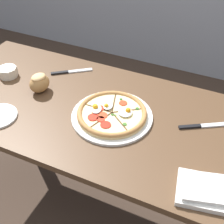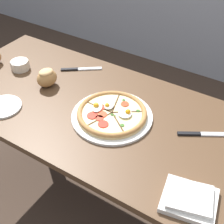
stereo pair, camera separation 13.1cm
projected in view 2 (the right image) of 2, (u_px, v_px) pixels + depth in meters
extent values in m
plane|color=#3D2D23|center=(99.00, 201.00, 1.86)|extent=(12.00, 12.00, 0.00)
cube|color=#513823|center=(95.00, 110.00, 1.40)|extent=(1.53, 0.71, 0.03)
cube|color=#513823|center=(35.00, 91.00, 2.12)|extent=(0.06, 0.06, 0.70)
cylinder|color=white|center=(112.00, 116.00, 1.33)|extent=(0.35, 0.35, 0.01)
cylinder|color=#DBB775|center=(112.00, 114.00, 1.32)|extent=(0.30, 0.30, 0.01)
cylinder|color=beige|center=(112.00, 113.00, 1.32)|extent=(0.26, 0.26, 0.00)
torus|color=#B27A42|center=(112.00, 113.00, 1.32)|extent=(0.30, 0.30, 0.02)
cube|color=#472D19|center=(100.00, 119.00, 1.29)|extent=(0.05, 0.13, 0.00)
cube|color=#472D19|center=(118.00, 122.00, 1.27)|extent=(0.11, 0.08, 0.00)
cube|color=#472D19|center=(127.00, 112.00, 1.32)|extent=(0.11, 0.08, 0.00)
cube|color=#472D19|center=(116.00, 103.00, 1.37)|extent=(0.04, 0.13, 0.00)
cube|color=#472D19|center=(99.00, 107.00, 1.34)|extent=(0.13, 0.01, 0.00)
cylinder|color=red|center=(100.00, 107.00, 1.34)|extent=(0.04, 0.04, 0.00)
cylinder|color=red|center=(102.00, 114.00, 1.31)|extent=(0.04, 0.04, 0.00)
cylinder|color=red|center=(103.00, 124.00, 1.26)|extent=(0.04, 0.04, 0.00)
cylinder|color=red|center=(92.00, 116.00, 1.30)|extent=(0.05, 0.05, 0.00)
cylinder|color=red|center=(125.00, 104.00, 1.36)|extent=(0.04, 0.04, 0.00)
cylinder|color=red|center=(99.00, 118.00, 1.29)|extent=(0.03, 0.03, 0.00)
ellipsoid|color=white|center=(109.00, 106.00, 1.34)|extent=(0.04, 0.05, 0.01)
sphere|color=#F4AD1E|center=(107.00, 105.00, 1.33)|extent=(0.02, 0.02, 0.02)
ellipsoid|color=white|center=(125.00, 113.00, 1.30)|extent=(0.08, 0.08, 0.01)
sphere|color=orange|center=(128.00, 112.00, 1.30)|extent=(0.02, 0.02, 0.02)
ellipsoid|color=white|center=(97.00, 108.00, 1.33)|extent=(0.06, 0.07, 0.01)
sphere|color=#F4AD1E|center=(96.00, 105.00, 1.33)|extent=(0.02, 0.02, 0.02)
cylinder|color=#2D5B1E|center=(124.00, 100.00, 1.38)|extent=(0.01, 0.01, 0.00)
cylinder|color=#386B23|center=(122.00, 125.00, 1.25)|extent=(0.02, 0.02, 0.00)
cylinder|color=#2D5B1E|center=(112.00, 114.00, 1.31)|extent=(0.01, 0.01, 0.00)
cylinder|color=#2D5B1E|center=(130.00, 115.00, 1.30)|extent=(0.01, 0.01, 0.00)
cylinder|color=#477A2D|center=(115.00, 116.00, 1.30)|extent=(0.01, 0.01, 0.00)
cylinder|color=#2D5B1E|center=(138.00, 111.00, 1.32)|extent=(0.02, 0.02, 0.00)
cylinder|color=#386B23|center=(97.00, 117.00, 1.29)|extent=(0.01, 0.01, 0.00)
cylinder|color=silver|center=(20.00, 65.00, 1.61)|extent=(0.09, 0.09, 0.05)
cylinder|color=gold|center=(20.00, 64.00, 1.61)|extent=(0.07, 0.07, 0.03)
cylinder|color=silver|center=(26.00, 68.00, 1.59)|extent=(0.01, 0.01, 0.05)
cylinder|color=silver|center=(29.00, 64.00, 1.62)|extent=(0.01, 0.01, 0.05)
cylinder|color=silver|center=(26.00, 61.00, 1.64)|extent=(0.01, 0.01, 0.05)
cylinder|color=silver|center=(20.00, 61.00, 1.64)|extent=(0.01, 0.01, 0.05)
cylinder|color=silver|center=(14.00, 63.00, 1.63)|extent=(0.01, 0.01, 0.05)
cylinder|color=silver|center=(11.00, 66.00, 1.60)|extent=(0.01, 0.01, 0.05)
cylinder|color=silver|center=(14.00, 69.00, 1.58)|extent=(0.01, 0.01, 0.05)
cylinder|color=silver|center=(20.00, 70.00, 1.58)|extent=(0.01, 0.01, 0.05)
cube|color=silver|center=(189.00, 200.00, 1.01)|extent=(0.20, 0.18, 0.02)
cube|color=silver|center=(190.00, 197.00, 1.00)|extent=(0.17, 0.15, 0.02)
ellipsoid|color=#B27F47|center=(47.00, 78.00, 1.49)|extent=(0.10, 0.12, 0.09)
ellipsoid|color=#EAB775|center=(46.00, 72.00, 1.46)|extent=(0.07, 0.08, 0.03)
cube|color=silver|center=(90.00, 69.00, 1.62)|extent=(0.11, 0.09, 0.01)
cube|color=black|center=(69.00, 69.00, 1.62)|extent=(0.08, 0.07, 0.01)
cube|color=silver|center=(217.00, 134.00, 1.25)|extent=(0.12, 0.08, 0.01)
cube|color=black|center=(189.00, 134.00, 1.25)|extent=(0.09, 0.06, 0.01)
cylinder|color=white|center=(3.00, 107.00, 1.38)|extent=(0.16, 0.16, 0.01)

